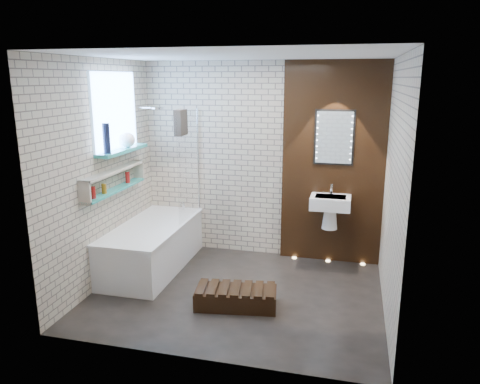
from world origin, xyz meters
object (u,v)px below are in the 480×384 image
(bathtub, at_px, (153,246))
(led_mirror, at_px, (334,138))
(bath_screen, at_px, (189,165))
(washbasin, at_px, (330,207))
(walnut_step, at_px, (236,298))

(bathtub, height_order, led_mirror, led_mirror)
(bath_screen, relative_size, washbasin, 2.41)
(bath_screen, bearing_deg, washbasin, 5.78)
(bathtub, xyz_separation_m, bath_screen, (0.35, 0.44, 0.99))
(led_mirror, bearing_deg, washbasin, -90.00)
(bathtub, relative_size, led_mirror, 2.49)
(bathtub, bearing_deg, walnut_step, -30.14)
(walnut_step, bearing_deg, washbasin, 57.28)
(led_mirror, height_order, walnut_step, led_mirror)
(washbasin, distance_m, led_mirror, 0.88)
(led_mirror, bearing_deg, bath_screen, -169.34)
(washbasin, relative_size, walnut_step, 0.68)
(bathtub, distance_m, bath_screen, 1.14)
(bath_screen, xyz_separation_m, walnut_step, (0.94, -1.19, -1.18))
(bathtub, relative_size, washbasin, 3.00)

